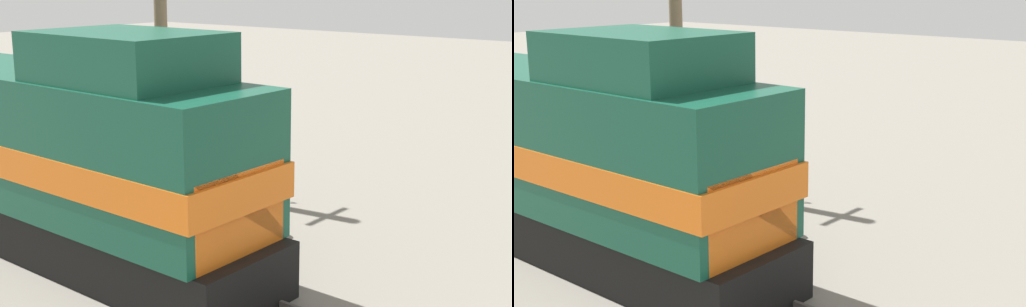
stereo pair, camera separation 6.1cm
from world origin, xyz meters
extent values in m
plane|color=slate|center=(0.00, 0.00, 0.00)|extent=(120.00, 120.00, 0.00)
cube|color=#4C4742|center=(-0.72, 0.00, 0.07)|extent=(0.08, 41.10, 0.15)
cube|color=#4C4742|center=(0.72, 0.00, 0.07)|extent=(0.08, 41.10, 0.15)
cube|color=black|center=(0.00, 2.31, 0.59)|extent=(2.64, 16.57, 1.17)
cube|color=orange|center=(0.00, -4.48, 1.98)|extent=(2.43, 2.32, 1.62)
cube|color=#144C38|center=(0.00, -2.66, 4.61)|extent=(2.69, 3.65, 0.99)
cylinder|color=#726047|center=(4.96, 1.64, 5.27)|extent=(0.37, 0.37, 10.53)
cylinder|color=#4C4C4C|center=(5.86, 0.89, 1.16)|extent=(0.05, 0.05, 2.33)
cone|color=orange|center=(5.86, 0.89, 2.22)|extent=(1.89, 1.89, 0.43)
cube|color=#595959|center=(7.09, 5.74, 0.97)|extent=(0.12, 0.12, 1.94)
cube|color=#1972BF|center=(7.09, 5.74, 2.71)|extent=(2.13, 0.08, 1.55)
sphere|color=#388C38|center=(6.27, 1.17, 0.45)|extent=(0.90, 0.90, 0.90)
cube|color=#2D3347|center=(3.69, -2.92, 0.41)|extent=(0.30, 0.20, 0.82)
cylinder|color=#2659A5|center=(3.69, -2.92, 1.14)|extent=(0.34, 0.34, 0.65)
sphere|color=tan|center=(3.69, -2.92, 1.58)|extent=(0.24, 0.24, 0.24)
torus|color=black|center=(4.45, -2.62, 0.36)|extent=(0.38, 0.65, 0.71)
torus|color=black|center=(5.93, -1.82, 0.36)|extent=(0.38, 0.65, 0.71)
cube|color=#A51919|center=(5.19, -2.22, 0.56)|extent=(1.27, 0.71, 0.04)
cylinder|color=#A51919|center=(4.93, -2.36, 0.48)|extent=(0.04, 0.04, 0.30)
camera|label=1|loc=(-9.21, -13.54, 6.16)|focal=50.00mm
camera|label=2|loc=(-9.18, -13.59, 6.16)|focal=50.00mm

